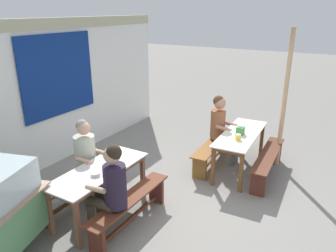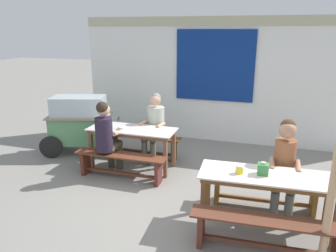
{
  "view_description": "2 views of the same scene",
  "coord_description": "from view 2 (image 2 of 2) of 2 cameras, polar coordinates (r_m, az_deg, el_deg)",
  "views": [
    {
      "loc": [
        -4.2,
        -1.97,
        2.87
      ],
      "look_at": [
        0.17,
        0.59,
        1.03
      ],
      "focal_mm": 34.66,
      "sensor_mm": 36.0,
      "label": 1
    },
    {
      "loc": [
        1.12,
        -4.21,
        2.47
      ],
      "look_at": [
        -0.34,
        0.48,
        0.99
      ],
      "focal_mm": 34.83,
      "sensor_mm": 36.0,
      "label": 2
    }
  ],
  "objects": [
    {
      "name": "ground_plane",
      "position": [
        5.0,
        2.17,
        -12.87
      ],
      "size": [
        40.0,
        40.0,
        0.0
      ],
      "primitive_type": "plane",
      "color": "gray"
    },
    {
      "name": "dining_table_near",
      "position": [
        4.26,
        17.08,
        -9.18
      ],
      "size": [
        1.71,
        0.69,
        0.74
      ],
      "color": "silver",
      "rests_on": "ground_plane"
    },
    {
      "name": "soup_bowl",
      "position": [
        5.87,
        -8.13,
        -0.33
      ],
      "size": [
        0.14,
        0.14,
        0.05
      ],
      "primitive_type": "cylinder",
      "color": "silver",
      "rests_on": "dining_table_far"
    },
    {
      "name": "food_cart",
      "position": [
        6.84,
        -15.3,
        0.8
      ],
      "size": [
        1.64,
        1.07,
        1.17
      ],
      "color": "#599663",
      "rests_on": "ground_plane"
    },
    {
      "name": "condiment_jar",
      "position": [
        4.16,
        12.4,
        -7.44
      ],
      "size": [
        0.1,
        0.1,
        0.1
      ],
      "color": "yellow",
      "rests_on": "dining_table_near"
    },
    {
      "name": "tissue_box",
      "position": [
        4.2,
        16.29,
        -7.23
      ],
      "size": [
        0.13,
        0.12,
        0.16
      ],
      "color": "#408C47",
      "rests_on": "dining_table_near"
    },
    {
      "name": "bench_near_front",
      "position": [
        3.99,
        16.87,
        -17.19
      ],
      "size": [
        1.73,
        0.37,
        0.44
      ],
      "color": "brown",
      "rests_on": "ground_plane"
    },
    {
      "name": "bench_far_back",
      "position": [
        6.48,
        -4.35,
        -2.91
      ],
      "size": [
        1.5,
        0.26,
        0.44
      ],
      "color": "#533117",
      "rests_on": "ground_plane"
    },
    {
      "name": "backdrop_wall",
      "position": [
        7.29,
        8.42,
        8.33
      ],
      "size": [
        6.09,
        0.23,
        2.72
      ],
      "color": "white",
      "rests_on": "ground_plane"
    },
    {
      "name": "bench_near_back",
      "position": [
        4.89,
        16.51,
        -10.45
      ],
      "size": [
        1.57,
        0.38,
        0.44
      ],
      "color": "brown",
      "rests_on": "ground_plane"
    },
    {
      "name": "bench_far_front",
      "position": [
        5.59,
        -8.32,
        -6.35
      ],
      "size": [
        1.6,
        0.28,
        0.44
      ],
      "color": "brown",
      "rests_on": "ground_plane"
    },
    {
      "name": "person_left_back_turned",
      "position": [
        5.62,
        -10.75,
        -1.39
      ],
      "size": [
        0.4,
        0.57,
        1.33
      ],
      "color": "#433B2B",
      "rests_on": "ground_plane"
    },
    {
      "name": "dining_table_far",
      "position": [
        5.91,
        -6.3,
        -1.22
      ],
      "size": [
        1.58,
        0.62,
        0.74
      ],
      "color": "silver",
      "rests_on": "ground_plane"
    },
    {
      "name": "person_center_facing",
      "position": [
        6.2,
        -2.36,
        0.48
      ],
      "size": [
        0.46,
        0.55,
        1.31
      ],
      "color": "#65624F",
      "rests_on": "ground_plane"
    },
    {
      "name": "person_right_near_table",
      "position": [
        4.65,
        19.73,
        -5.95
      ],
      "size": [
        0.4,
        0.57,
        1.33
      ],
      "color": "#5F635D",
      "rests_on": "ground_plane"
    }
  ]
}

